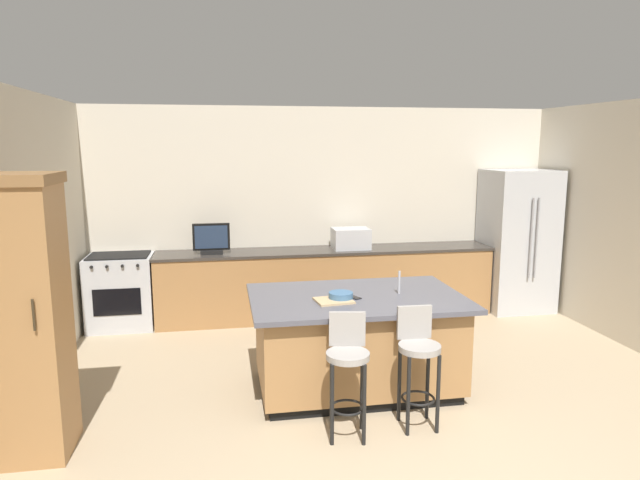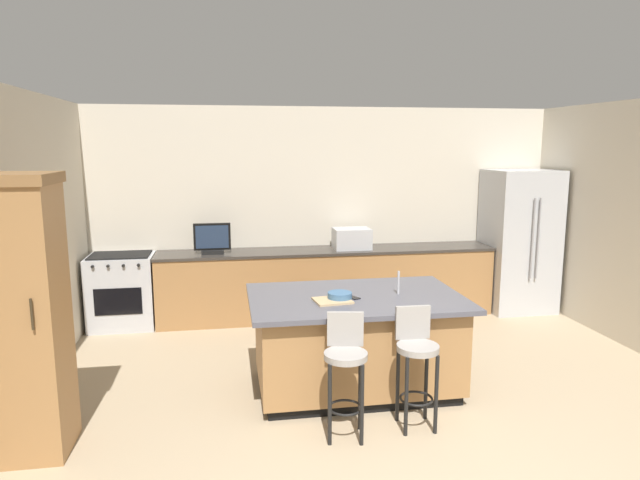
{
  "view_description": "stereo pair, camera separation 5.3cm",
  "coord_description": "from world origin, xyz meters",
  "px_view_note": "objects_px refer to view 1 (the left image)",
  "views": [
    {
      "loc": [
        -1.4,
        -2.99,
        2.29
      ],
      "look_at": [
        -0.36,
        2.88,
        1.26
      ],
      "focal_mm": 31.41,
      "sensor_mm": 36.0,
      "label": 1
    },
    {
      "loc": [
        -1.35,
        -3.0,
        2.29
      ],
      "look_at": [
        -0.36,
        2.88,
        1.26
      ],
      "focal_mm": 31.41,
      "sensor_mm": 36.0,
      "label": 2
    }
  ],
  "objects_px": {
    "bar_stool_right": "(418,356)",
    "fruit_bowl": "(341,296)",
    "range_oven": "(121,291)",
    "cell_phone": "(354,297)",
    "microwave": "(351,238)",
    "tv_monitor": "(211,240)",
    "refrigerator": "(517,240)",
    "kitchen_island": "(356,341)",
    "bar_stool_left": "(348,364)",
    "cutting_board": "(334,300)",
    "cabinet_tower": "(22,313)"
  },
  "relations": [
    {
      "from": "tv_monitor",
      "to": "bar_stool_left",
      "type": "relative_size",
      "value": 0.47
    },
    {
      "from": "kitchen_island",
      "to": "range_oven",
      "type": "relative_size",
      "value": 2.1
    },
    {
      "from": "cell_phone",
      "to": "bar_stool_right",
      "type": "bearing_deg",
      "value": -90.89
    },
    {
      "from": "refrigerator",
      "to": "range_oven",
      "type": "height_order",
      "value": "refrigerator"
    },
    {
      "from": "range_oven",
      "to": "cell_phone",
      "type": "distance_m",
      "value": 3.39
    },
    {
      "from": "cell_phone",
      "to": "fruit_bowl",
      "type": "bearing_deg",
      "value": 175.18
    },
    {
      "from": "bar_stool_left",
      "to": "cutting_board",
      "type": "height_order",
      "value": "bar_stool_left"
    },
    {
      "from": "bar_stool_left",
      "to": "fruit_bowl",
      "type": "distance_m",
      "value": 0.81
    },
    {
      "from": "refrigerator",
      "to": "bar_stool_left",
      "type": "xyz_separation_m",
      "value": [
        -3.09,
        -3.0,
        -0.38
      ]
    },
    {
      "from": "microwave",
      "to": "bar_stool_left",
      "type": "relative_size",
      "value": 0.49
    },
    {
      "from": "cabinet_tower",
      "to": "microwave",
      "type": "distance_m",
      "value": 4.28
    },
    {
      "from": "bar_stool_right",
      "to": "fruit_bowl",
      "type": "relative_size",
      "value": 4.49
    },
    {
      "from": "cell_phone",
      "to": "refrigerator",
      "type": "bearing_deg",
      "value": 10.07
    },
    {
      "from": "bar_stool_right",
      "to": "cell_phone",
      "type": "relative_size",
      "value": 6.55
    },
    {
      "from": "cabinet_tower",
      "to": "bar_stool_right",
      "type": "xyz_separation_m",
      "value": [
        2.97,
        -0.1,
        -0.5
      ]
    },
    {
      "from": "kitchen_island",
      "to": "microwave",
      "type": "distance_m",
      "value": 2.38
    },
    {
      "from": "kitchen_island",
      "to": "tv_monitor",
      "type": "xyz_separation_m",
      "value": [
        -1.35,
        2.21,
        0.63
      ]
    },
    {
      "from": "tv_monitor",
      "to": "range_oven",
      "type": "bearing_deg",
      "value": 177.44
    },
    {
      "from": "cabinet_tower",
      "to": "cutting_board",
      "type": "xyz_separation_m",
      "value": [
        2.4,
        0.53,
        -0.18
      ]
    },
    {
      "from": "refrigerator",
      "to": "range_oven",
      "type": "bearing_deg",
      "value": 179.07
    },
    {
      "from": "microwave",
      "to": "bar_stool_right",
      "type": "bearing_deg",
      "value": -92.79
    },
    {
      "from": "cell_phone",
      "to": "microwave",
      "type": "bearing_deg",
      "value": 49.66
    },
    {
      "from": "microwave",
      "to": "cabinet_tower",
      "type": "bearing_deg",
      "value": -136.8
    },
    {
      "from": "kitchen_island",
      "to": "microwave",
      "type": "height_order",
      "value": "microwave"
    },
    {
      "from": "kitchen_island",
      "to": "microwave",
      "type": "relative_size",
      "value": 4.1
    },
    {
      "from": "cell_phone",
      "to": "cutting_board",
      "type": "xyz_separation_m",
      "value": [
        -0.2,
        -0.09,
        0.01
      ]
    },
    {
      "from": "bar_stool_left",
      "to": "cell_phone",
      "type": "xyz_separation_m",
      "value": [
        0.23,
        0.78,
        0.32
      ]
    },
    {
      "from": "range_oven",
      "to": "cabinet_tower",
      "type": "bearing_deg",
      "value": -93.35
    },
    {
      "from": "refrigerator",
      "to": "microwave",
      "type": "xyz_separation_m",
      "value": [
        -2.35,
        0.09,
        0.08
      ]
    },
    {
      "from": "fruit_bowl",
      "to": "kitchen_island",
      "type": "bearing_deg",
      "value": 32.35
    },
    {
      "from": "refrigerator",
      "to": "bar_stool_right",
      "type": "xyz_separation_m",
      "value": [
        -2.5,
        -2.95,
        -0.38
      ]
    },
    {
      "from": "range_oven",
      "to": "bar_stool_left",
      "type": "height_order",
      "value": "bar_stool_left"
    },
    {
      "from": "cutting_board",
      "to": "range_oven",
      "type": "bearing_deg",
      "value": 132.89
    },
    {
      "from": "cutting_board",
      "to": "fruit_bowl",
      "type": "bearing_deg",
      "value": 26.33
    },
    {
      "from": "bar_stool_left",
      "to": "bar_stool_right",
      "type": "bearing_deg",
      "value": 15.83
    },
    {
      "from": "tv_monitor",
      "to": "bar_stool_right",
      "type": "xyz_separation_m",
      "value": [
        1.67,
        -2.98,
        -0.5
      ]
    },
    {
      "from": "range_oven",
      "to": "fruit_bowl",
      "type": "height_order",
      "value": "fruit_bowl"
    },
    {
      "from": "kitchen_island",
      "to": "refrigerator",
      "type": "relative_size",
      "value": 1.01
    },
    {
      "from": "tv_monitor",
      "to": "fruit_bowl",
      "type": "distance_m",
      "value": 2.6
    },
    {
      "from": "cabinet_tower",
      "to": "cutting_board",
      "type": "bearing_deg",
      "value": 12.38
    },
    {
      "from": "cell_phone",
      "to": "kitchen_island",
      "type": "bearing_deg",
      "value": 23.59
    },
    {
      "from": "kitchen_island",
      "to": "microwave",
      "type": "xyz_separation_m",
      "value": [
        0.47,
        2.26,
        0.59
      ]
    },
    {
      "from": "kitchen_island",
      "to": "cutting_board",
      "type": "bearing_deg",
      "value": -149.36
    },
    {
      "from": "range_oven",
      "to": "cutting_board",
      "type": "xyz_separation_m",
      "value": [
        2.23,
        -2.4,
        0.45
      ]
    },
    {
      "from": "cabinet_tower",
      "to": "microwave",
      "type": "height_order",
      "value": "cabinet_tower"
    },
    {
      "from": "microwave",
      "to": "bar_stool_right",
      "type": "relative_size",
      "value": 0.49
    },
    {
      "from": "cutting_board",
      "to": "bar_stool_right",
      "type": "bearing_deg",
      "value": -47.83
    },
    {
      "from": "refrigerator",
      "to": "range_oven",
      "type": "xyz_separation_m",
      "value": [
        -5.3,
        0.09,
        -0.51
      ]
    },
    {
      "from": "bar_stool_right",
      "to": "fruit_bowl",
      "type": "bearing_deg",
      "value": 128.02
    },
    {
      "from": "microwave",
      "to": "fruit_bowl",
      "type": "xyz_separation_m",
      "value": [
        -0.64,
        -2.37,
        -0.11
      ]
    }
  ]
}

